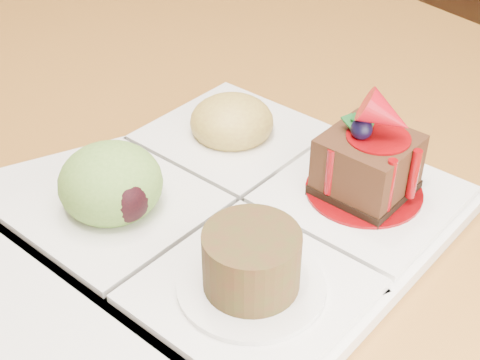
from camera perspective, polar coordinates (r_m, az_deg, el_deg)
dining_table at (r=0.77m, az=-15.18°, el=3.24°), size 1.00×1.80×0.75m
sampler_plate at (r=0.51m, az=-0.54°, el=-1.10°), size 0.34×0.34×0.11m
second_plate at (r=0.50m, az=-8.97°, el=-5.18°), size 0.30×0.30×0.01m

